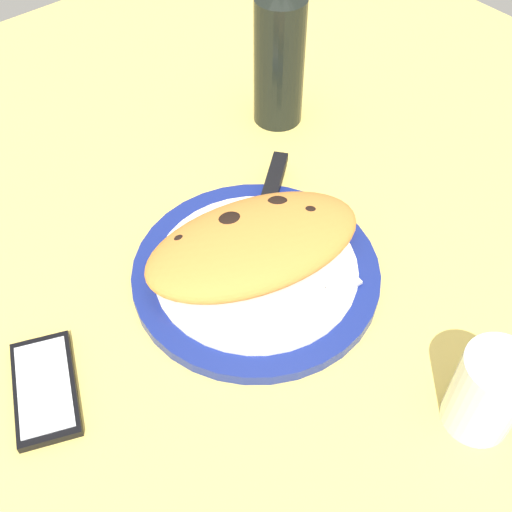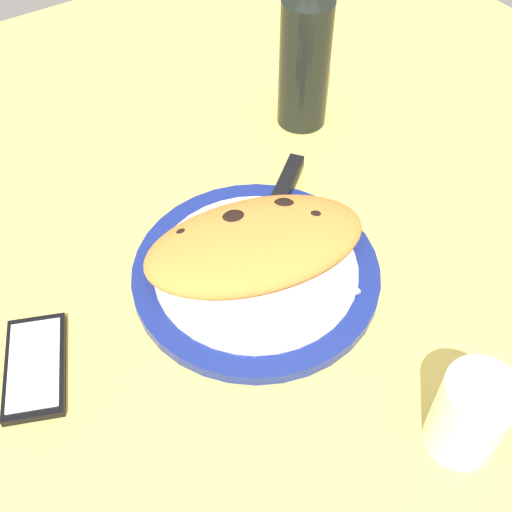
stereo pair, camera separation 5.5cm
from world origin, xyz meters
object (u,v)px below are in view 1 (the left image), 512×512
Objects in this scene: knife at (270,194)px; calzone at (254,244)px; wine_bottle at (279,52)px; fork at (310,302)px; smartphone at (45,388)px; water_glass at (486,395)px; plate at (256,272)px.

calzone is at bearing -141.31° from knife.
knife is at bearing -134.31° from wine_bottle.
fork is 29.75cm from smartphone.
knife is 36.31cm from water_glass.
fork is at bearing 101.02° from water_glass.
water_glass is (4.44, -29.45, 0.05)cm from calzone.
smartphone is at bearing -171.27° from knife.
smartphone is at bearing 177.63° from calzone.
knife is (7.74, 15.78, 0.29)cm from fork.
plate is 3.72cm from calzone.
wine_bottle is at bearing 54.31° from fork.
water_glass reaches higher than fork.
plate is 1.76× the size of fork.
knife is 21.34cm from wine_bottle.
calzone is 9.46cm from fork.
calzone is at bearing 59.05° from plate.
plate is at bearing -136.02° from wine_bottle.
fork reaches higher than smartphone.
wine_bottle is (21.83, 20.52, 6.84)cm from calzone.
plate is at bearing -120.95° from calzone.
smartphone is 1.38× the size of water_glass.
calzone is 2.09× the size of smartphone.
smartphone is at bearing 136.12° from water_glass.
knife reaches higher than plate.
water_glass is at bearing -81.42° from calzone.
smartphone is at bearing 174.78° from plate.
plate is at bearing -5.22° from smartphone.
fork is at bearing -20.31° from smartphone.
calzone is 27.64cm from smartphone.
wine_bottle reaches higher than water_glass.
knife is at bearing 83.99° from water_glass.
plate is 12.07cm from knife.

